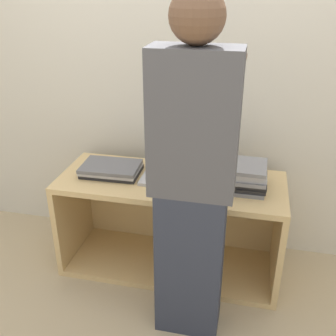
{
  "coord_description": "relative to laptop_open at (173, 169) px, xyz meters",
  "views": [
    {
      "loc": [
        0.46,
        -1.82,
        1.77
      ],
      "look_at": [
        0.0,
        0.19,
        0.77
      ],
      "focal_mm": 42.0,
      "sensor_mm": 36.0,
      "label": 1
    }
  ],
  "objects": [
    {
      "name": "person",
      "position": [
        0.2,
        -0.51,
        0.19
      ],
      "size": [
        0.4,
        0.54,
        1.76
      ],
      "color": "#2D3342",
      "rests_on": "ground_plane"
    },
    {
      "name": "laptop_stack_right",
      "position": [
        0.39,
        -0.05,
        0.03
      ],
      "size": [
        0.38,
        0.26,
        0.15
      ],
      "color": "gray",
      "rests_on": "cart"
    },
    {
      "name": "wall_back",
      "position": [
        0.0,
        0.33,
        0.49
      ],
      "size": [
        8.0,
        0.05,
        2.4
      ],
      "color": "beige",
      "rests_on": "ground_plane"
    },
    {
      "name": "cart",
      "position": [
        0.0,
        0.01,
        -0.38
      ],
      "size": [
        1.4,
        0.55,
        0.65
      ],
      "color": "tan",
      "rests_on": "ground_plane"
    },
    {
      "name": "laptop_stack_left",
      "position": [
        -0.39,
        -0.05,
        -0.02
      ],
      "size": [
        0.37,
        0.27,
        0.07
      ],
      "color": "#232326",
      "rests_on": "cart"
    },
    {
      "name": "laptop_open",
      "position": [
        0.0,
        0.0,
        0.0
      ],
      "size": [
        0.36,
        0.32,
        0.25
      ],
      "color": "#B7B7BC",
      "rests_on": "cart"
    },
    {
      "name": "ground_plane",
      "position": [
        0.0,
        -0.33,
        -0.71
      ],
      "size": [
        12.0,
        12.0,
        0.0
      ],
      "primitive_type": "plane",
      "color": "tan"
    }
  ]
}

